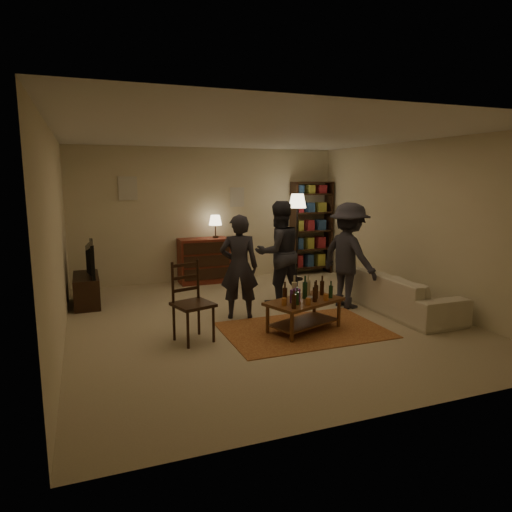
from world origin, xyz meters
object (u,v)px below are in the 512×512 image
bookshelf (311,227)px  person_left (239,267)px  tv_stand (86,282)px  coffee_table (304,303)px  person_right (279,253)px  dining_chair (190,298)px  floor_lamp (297,207)px  person_by_sofa (349,256)px  dresser (204,259)px  sofa (401,293)px

bookshelf → person_left: 3.62m
tv_stand → coffee_table: bearing=-41.5°
person_left → person_right: 1.06m
coffee_table → person_right: bearing=80.2°
dining_chair → tv_stand: bearing=102.2°
floor_lamp → person_right: (-1.06, -1.50, -0.65)m
coffee_table → person_by_sofa: 1.53m
dresser → person_left: bearing=-92.4°
coffee_table → person_left: person_left is taller
bookshelf → person_left: bearing=-134.7°
dining_chair → person_left: size_ratio=0.67×
bookshelf → person_by_sofa: bearing=-104.6°
coffee_table → person_by_sofa: person_by_sofa is taller
dining_chair → person_right: size_ratio=0.61×
tv_stand → floor_lamp: size_ratio=0.59×
coffee_table → floor_lamp: size_ratio=0.68×
dresser → person_right: 2.12m
dining_chair → bookshelf: (3.44, 3.25, 0.47)m
dining_chair → person_left: 1.15m
dining_chair → tv_stand: 2.60m
bookshelf → person_by_sofa: (-0.69, -2.63, -0.18)m
dresser → person_left: person_left is taller
coffee_table → tv_stand: (-2.79, 2.47, -0.01)m
person_left → bookshelf: bearing=-116.2°
dresser → bookshelf: (2.44, 0.07, 0.56)m
floor_lamp → bookshelf: bearing=40.4°
coffee_table → bookshelf: (1.90, 3.45, 0.64)m
dresser → floor_lamp: (1.85, -0.43, 1.04)m
floor_lamp → sofa: 2.99m
bookshelf → person_left: (-2.54, -2.56, -0.25)m
sofa → bookshelf: bearing=-0.8°
coffee_table → person_left: bearing=126.1°
coffee_table → sofa: (1.85, 0.27, -0.09)m
dining_chair → floor_lamp: 4.08m
tv_stand → person_left: size_ratio=0.67×
tv_stand → bookshelf: 4.84m
coffee_table → person_by_sofa: (1.21, 0.82, 0.46)m
coffee_table → dresser: dresser is taller
coffee_table → floor_lamp: 3.42m
sofa → coffee_table: bearing=98.2°
coffee_table → bookshelf: size_ratio=0.60×
person_by_sofa → dining_chair: bearing=90.3°
dresser → floor_lamp: floor_lamp is taller
sofa → person_by_sofa: bearing=49.3°
coffee_table → dresser: size_ratio=0.88×
coffee_table → tv_stand: size_ratio=1.14×
bookshelf → person_by_sofa: 2.72m
dresser → floor_lamp: size_ratio=0.77×
coffee_table → bookshelf: bookshelf is taller
dining_chair → person_by_sofa: size_ratio=0.62×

